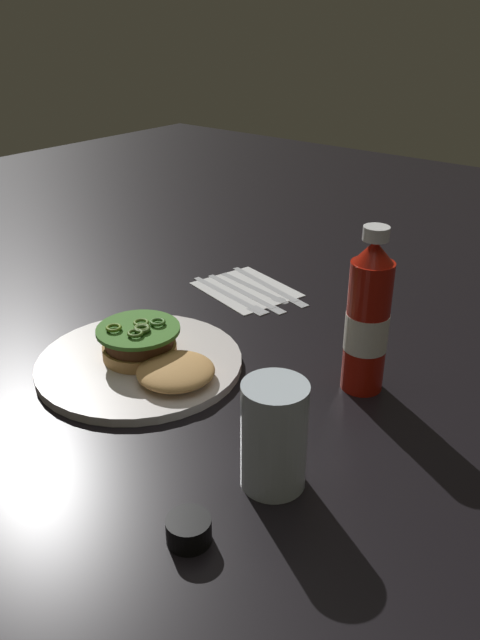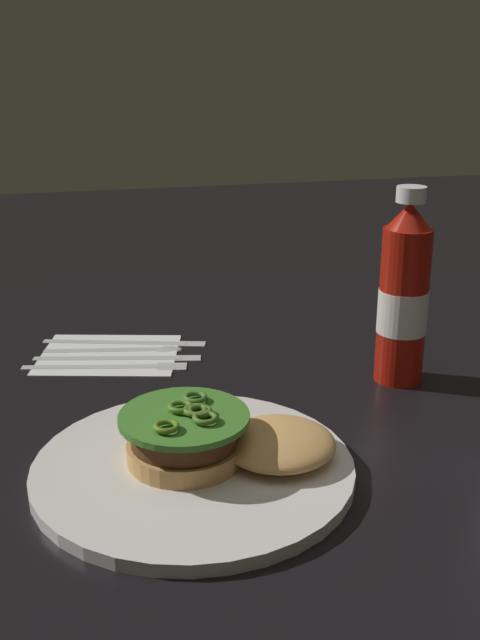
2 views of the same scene
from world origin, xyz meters
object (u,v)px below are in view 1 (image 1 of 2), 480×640
Objects in this scene: ketchup_bottle at (367,320)px; fork_utensil at (234,296)px; spoon_utensil at (262,290)px; water_glass at (274,436)px; burger_sandwich at (152,352)px; steak_knife at (249,294)px; condiment_cup at (189,530)px; butter_knife at (273,287)px; napkin at (246,289)px; dinner_plate at (140,363)px.

fork_utensil is at bearing 160.46° from ketchup_bottle.
water_glass is at bearing -51.48° from spoon_utensil.
water_glass is at bearing -16.45° from burger_sandwich.
steak_knife and spoon_utensil have the same top height.
ketchup_bottle is 0.35m from fork_utensil.
butter_knife is at bearing 118.81° from condiment_cup.
burger_sandwich is at bearing -81.75° from spoon_utensil.
condiment_cup is at bearing -59.62° from spoon_utensil.
ketchup_bottle is at bearing -25.72° from napkin.
dinner_plate is 1.49× the size of burger_sandwich.
water_glass is 0.13m from condiment_cup.
ketchup_bottle is 0.36m from condiment_cup.
ketchup_bottle reaches higher than napkin.
condiment_cup is 0.62m from butter_knife.
burger_sandwich reaches higher than fork_utensil.
burger_sandwich is 0.99× the size of fork_utensil.
condiment_cup is 0.58m from steak_knife.
dinner_plate is at bearing 145.12° from condiment_cup.
napkin is (-0.33, 0.51, -0.01)m from condiment_cup.
napkin is 0.86× the size of fork_utensil.
steak_knife is at bearing 60.89° from fork_utensil.
condiment_cup is 0.21× the size of butter_knife.
spoon_utensil is (0.02, 0.05, 0.00)m from fork_utensil.
dinner_plate is at bearing -150.62° from ketchup_bottle.
ketchup_bottle reaches higher than spoon_utensil.
water_glass is (0.27, -0.08, 0.03)m from burger_sandwich.
spoon_utensil is at bearing 128.52° from water_glass.
fork_utensil is at bearing -79.20° from napkin.
water_glass is 0.52m from napkin.
ketchup_bottle is 0.35m from spoon_utensil.
burger_sandwich is 0.94× the size of butter_knife.
butter_knife is (-0.31, 0.42, -0.06)m from water_glass.
napkin is at bearing 99.46° from dinner_plate.
ketchup_bottle is (0.27, 0.15, 0.10)m from dinner_plate.
condiment_cup is (0.28, -0.20, 0.01)m from dinner_plate.
burger_sandwich reaches higher than dinner_plate.
steak_knife is (0.02, -0.02, 0.00)m from napkin.
ketchup_bottle is 5.08× the size of condiment_cup.
dinner_plate reaches higher than napkin.
steak_knife is 0.99× the size of butter_knife.
ketchup_bottle is at bearing -24.40° from steak_knife.
burger_sandwich is 0.30m from ketchup_bottle.
water_glass is (0.29, -0.08, 0.06)m from dinner_plate.
burger_sandwich reaches higher than napkin.
burger_sandwich is 1.59× the size of water_glass.
condiment_cup is at bearing -61.19° from butter_knife.
dinner_plate reaches higher than steak_knife.
napkin is at bearing 100.80° from fork_utensil.
burger_sandwich is at bearing -75.97° from napkin.
spoon_utensil is (-0.32, 0.40, -0.06)m from water_glass.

